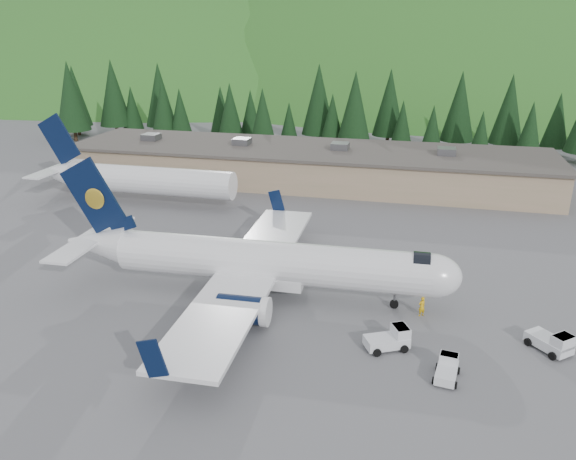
{
  "coord_description": "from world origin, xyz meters",
  "views": [
    {
      "loc": [
        11.79,
        -42.32,
        22.26
      ],
      "look_at": [
        0.0,
        6.0,
        4.0
      ],
      "focal_mm": 35.0,
      "sensor_mm": 36.0,
      "label": 1
    }
  ],
  "objects_px": {
    "second_airliner": "(132,178)",
    "baggage_tug_a": "(390,339)",
    "baggage_tug_b": "(553,342)",
    "terminal_building": "(306,164)",
    "airliner": "(260,263)",
    "ramp_worker": "(422,306)",
    "baggage_tug_c": "(447,369)"
  },
  "relations": [
    {
      "from": "baggage_tug_b",
      "to": "baggage_tug_c",
      "type": "xyz_separation_m",
      "value": [
        -7.43,
        -4.99,
        -0.13
      ]
    },
    {
      "from": "terminal_building",
      "to": "baggage_tug_a",
      "type": "bearing_deg",
      "value": -70.45
    },
    {
      "from": "baggage_tug_b",
      "to": "ramp_worker",
      "type": "xyz_separation_m",
      "value": [
        -9.26,
        3.22,
        0.09
      ]
    },
    {
      "from": "second_airliner",
      "to": "ramp_worker",
      "type": "distance_m",
      "value": 43.93
    },
    {
      "from": "second_airliner",
      "to": "terminal_building",
      "type": "relative_size",
      "value": 0.39
    },
    {
      "from": "airliner",
      "to": "second_airliner",
      "type": "height_order",
      "value": "airliner"
    },
    {
      "from": "second_airliner",
      "to": "terminal_building",
      "type": "distance_m",
      "value": 25.55
    },
    {
      "from": "ramp_worker",
      "to": "baggage_tug_b",
      "type": "bearing_deg",
      "value": 123.95
    },
    {
      "from": "airliner",
      "to": "ramp_worker",
      "type": "distance_m",
      "value": 13.94
    },
    {
      "from": "airliner",
      "to": "baggage_tug_a",
      "type": "bearing_deg",
      "value": -28.73
    },
    {
      "from": "second_airliner",
      "to": "baggage_tug_c",
      "type": "bearing_deg",
      "value": -37.89
    },
    {
      "from": "baggage_tug_b",
      "to": "ramp_worker",
      "type": "height_order",
      "value": "baggage_tug_b"
    },
    {
      "from": "second_airliner",
      "to": "baggage_tug_b",
      "type": "distance_m",
      "value": 53.57
    },
    {
      "from": "baggage_tug_c",
      "to": "terminal_building",
      "type": "height_order",
      "value": "terminal_building"
    },
    {
      "from": "baggage_tug_a",
      "to": "ramp_worker",
      "type": "xyz_separation_m",
      "value": [
        2.12,
        5.48,
        0.09
      ]
    },
    {
      "from": "airliner",
      "to": "terminal_building",
      "type": "relative_size",
      "value": 0.49
    },
    {
      "from": "baggage_tug_c",
      "to": "ramp_worker",
      "type": "distance_m",
      "value": 8.42
    },
    {
      "from": "baggage_tug_b",
      "to": "terminal_building",
      "type": "distance_m",
      "value": 49.74
    },
    {
      "from": "airliner",
      "to": "second_airliner",
      "type": "distance_m",
      "value": 32.51
    },
    {
      "from": "second_airliner",
      "to": "baggage_tug_a",
      "type": "xyz_separation_m",
      "value": [
        35.53,
        -27.98,
        -2.57
      ]
    },
    {
      "from": "second_airliner",
      "to": "baggage_tug_c",
      "type": "relative_size",
      "value": 9.94
    },
    {
      "from": "baggage_tug_a",
      "to": "baggage_tug_b",
      "type": "bearing_deg",
      "value": -15.75
    },
    {
      "from": "second_airliner",
      "to": "baggage_tug_a",
      "type": "height_order",
      "value": "second_airliner"
    },
    {
      "from": "baggage_tug_c",
      "to": "ramp_worker",
      "type": "bearing_deg",
      "value": 20.7
    },
    {
      "from": "second_airliner",
      "to": "ramp_worker",
      "type": "xyz_separation_m",
      "value": [
        37.65,
        -22.5,
        -2.48
      ]
    },
    {
      "from": "baggage_tug_c",
      "to": "terminal_building",
      "type": "distance_m",
      "value": 50.69
    },
    {
      "from": "airliner",
      "to": "baggage_tug_b",
      "type": "height_order",
      "value": "airliner"
    },
    {
      "from": "baggage_tug_a",
      "to": "terminal_building",
      "type": "distance_m",
      "value": 46.71
    },
    {
      "from": "baggage_tug_b",
      "to": "terminal_building",
      "type": "bearing_deg",
      "value": 171.51
    },
    {
      "from": "second_airliner",
      "to": "ramp_worker",
      "type": "bearing_deg",
      "value": -30.87
    },
    {
      "from": "second_airliner",
      "to": "ramp_worker",
      "type": "relative_size",
      "value": 16.33
    },
    {
      "from": "baggage_tug_a",
      "to": "baggage_tug_c",
      "type": "height_order",
      "value": "baggage_tug_a"
    }
  ]
}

